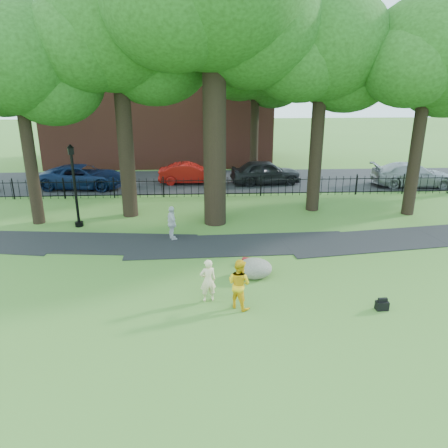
{
  "coord_description": "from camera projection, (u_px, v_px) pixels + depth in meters",
  "views": [
    {
      "loc": [
        -0.64,
        -14.08,
        7.3
      ],
      "look_at": [
        0.19,
        2.0,
        1.68
      ],
      "focal_mm": 35.0,
      "sensor_mm": 36.0,
      "label": 1
    }
  ],
  "objects": [
    {
      "name": "tree_row",
      "position": [
        224.0,
        53.0,
        20.97
      ],
      "size": [
        26.82,
        7.96,
        12.42
      ],
      "color": "black",
      "rests_on": "ground"
    },
    {
      "name": "silver_car",
      "position": [
        412.0,
        175.0,
        29.28
      ],
      "size": [
        5.5,
        2.56,
        1.56
      ],
      "primitive_type": "imported",
      "rotation": [
        0.0,
        0.0,
        1.5
      ],
      "color": "gray",
      "rests_on": "ground"
    },
    {
      "name": "navy_van",
      "position": [
        83.0,
        177.0,
        28.79
      ],
      "size": [
        5.68,
        3.0,
        1.52
      ],
      "primitive_type": "imported",
      "rotation": [
        0.0,
        0.0,
        1.48
      ],
      "color": "#0C1B3D",
      "rests_on": "ground"
    },
    {
      "name": "street",
      "position": [
        211.0,
        181.0,
        30.79
      ],
      "size": [
        80.0,
        7.0,
        0.02
      ],
      "primitive_type": "cube",
      "color": "black",
      "rests_on": "ground"
    },
    {
      "name": "red_sedan",
      "position": [
        190.0,
        173.0,
        30.0
      ],
      "size": [
        4.24,
        1.48,
        1.4
      ],
      "primitive_type": "imported",
      "rotation": [
        0.0,
        0.0,
        1.57
      ],
      "color": "#9A100B",
      "rests_on": "ground"
    },
    {
      "name": "big_tree",
      "position": [
        217.0,
        3.0,
        19.06
      ],
      "size": [
        10.08,
        8.61,
        14.37
      ],
      "color": "black",
      "rests_on": "ground"
    },
    {
      "name": "iron_fence",
      "position": [
        212.0,
        187.0,
        26.83
      ],
      "size": [
        44.0,
        0.04,
        1.2
      ],
      "color": "black",
      "rests_on": "ground"
    },
    {
      "name": "pedestrian",
      "position": [
        172.0,
        223.0,
        19.81
      ],
      "size": [
        0.73,
        1.02,
        1.6
      ],
      "primitive_type": "imported",
      "rotation": [
        0.0,
        0.0,
        1.98
      ],
      "color": "silver",
      "rests_on": "ground"
    },
    {
      "name": "lamppost",
      "position": [
        75.0,
        187.0,
        21.16
      ],
      "size": [
        0.41,
        0.41,
        4.1
      ],
      "rotation": [
        0.0,
        0.0,
        0.43
      ],
      "color": "black",
      "rests_on": "ground"
    },
    {
      "name": "woman",
      "position": [
        208.0,
        280.0,
        14.49
      ],
      "size": [
        0.61,
        0.47,
        1.5
      ],
      "primitive_type": "imported",
      "rotation": [
        0.0,
        0.0,
        3.36
      ],
      "color": "beige",
      "rests_on": "ground"
    },
    {
      "name": "boulder",
      "position": [
        254.0,
        267.0,
        16.33
      ],
      "size": [
        1.53,
        1.28,
        0.79
      ],
      "primitive_type": "ellipsoid",
      "rotation": [
        0.0,
        0.0,
        -0.22
      ],
      "color": "#6F685D",
      "rests_on": "ground"
    },
    {
      "name": "red_bag",
      "position": [
        247.0,
        261.0,
        17.51
      ],
      "size": [
        0.4,
        0.32,
        0.24
      ],
      "primitive_type": "cube",
      "rotation": [
        0.0,
        0.0,
        -0.33
      ],
      "color": "maroon",
      "rests_on": "ground"
    },
    {
      "name": "footpath",
      "position": [
        240.0,
        245.0,
        19.44
      ],
      "size": [
        36.07,
        3.85,
        0.03
      ],
      "primitive_type": "cube",
      "rotation": [
        0.0,
        0.0,
        0.03
      ],
      "color": "black",
      "rests_on": "ground"
    },
    {
      "name": "ground",
      "position": [
        222.0,
        286.0,
        15.71
      ],
      "size": [
        120.0,
        120.0,
        0.0
      ],
      "primitive_type": "plane",
      "color": "#447027",
      "rests_on": "ground"
    },
    {
      "name": "grey_car",
      "position": [
        266.0,
        172.0,
        29.9
      ],
      "size": [
        4.93,
        2.35,
        1.63
      ],
      "primitive_type": "imported",
      "rotation": [
        0.0,
        0.0,
        1.66
      ],
      "color": "black",
      "rests_on": "ground"
    },
    {
      "name": "backpack",
      "position": [
        382.0,
        305.0,
        14.13
      ],
      "size": [
        0.41,
        0.26,
        0.3
      ],
      "primitive_type": "cube",
      "rotation": [
        0.0,
        0.0,
        0.04
      ],
      "color": "black",
      "rests_on": "ground"
    },
    {
      "name": "brick_building",
      "position": [
        160.0,
        88.0,
        36.16
      ],
      "size": [
        18.0,
        8.0,
        12.0
      ],
      "primitive_type": "cube",
      "color": "brown",
      "rests_on": "ground"
    },
    {
      "name": "man",
      "position": [
        239.0,
        284.0,
        14.06
      ],
      "size": [
        1.04,
        1.02,
        1.69
      ],
      "primitive_type": "imported",
      "rotation": [
        0.0,
        0.0,
        2.42
      ],
      "color": "#EBB113",
      "rests_on": "ground"
    }
  ]
}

